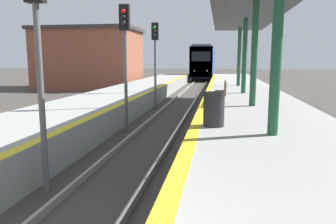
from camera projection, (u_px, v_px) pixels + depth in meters
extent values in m
cube|color=black|center=(205.00, 76.00, 49.59)|extent=(2.37, 19.12, 0.55)
cube|color=#33518C|center=(205.00, 62.00, 49.25)|extent=(2.79, 21.24, 3.79)
cube|color=gold|center=(201.00, 62.00, 38.97)|extent=(2.74, 0.16, 3.72)
cube|color=black|center=(201.00, 56.00, 38.80)|extent=(2.24, 0.06, 1.14)
cube|color=#59595E|center=(205.00, 48.00, 48.93)|extent=(2.37, 20.18, 0.24)
sphere|color=white|center=(194.00, 71.00, 39.19)|extent=(0.18, 0.18, 0.18)
sphere|color=white|center=(207.00, 71.00, 38.95)|extent=(0.18, 0.18, 0.18)
cylinder|color=#595959|center=(42.00, 102.00, 6.38)|extent=(0.12, 0.12, 3.74)
cylinder|color=#595959|center=(126.00, 82.00, 12.06)|extent=(0.12, 0.12, 3.74)
cube|color=black|center=(124.00, 17.00, 11.69)|extent=(0.36, 0.20, 0.90)
sphere|color=red|center=(123.00, 11.00, 11.53)|extent=(0.16, 0.16, 0.16)
sphere|color=black|center=(123.00, 17.00, 11.56)|extent=(0.16, 0.16, 0.16)
sphere|color=black|center=(124.00, 23.00, 11.59)|extent=(0.16, 0.16, 0.16)
cylinder|color=#595959|center=(155.00, 75.00, 17.74)|extent=(0.12, 0.12, 3.74)
cube|color=black|center=(155.00, 31.00, 17.38)|extent=(0.36, 0.20, 0.90)
sphere|color=green|center=(155.00, 27.00, 17.22)|extent=(0.16, 0.16, 0.16)
sphere|color=black|center=(155.00, 31.00, 17.25)|extent=(0.16, 0.16, 0.16)
sphere|color=black|center=(155.00, 35.00, 17.28)|extent=(0.16, 0.16, 0.16)
cylinder|color=#1E5133|center=(277.00, 51.00, 7.40)|extent=(0.24, 0.24, 3.89)
cylinder|color=#1E5133|center=(254.00, 54.00, 12.25)|extent=(0.24, 0.24, 3.89)
cylinder|color=#1E5133|center=(245.00, 56.00, 17.10)|extent=(0.24, 0.24, 3.89)
cylinder|color=#1E5133|center=(239.00, 57.00, 21.95)|extent=(0.24, 0.24, 3.89)
cylinder|color=#262628|center=(214.00, 110.00, 8.64)|extent=(0.55, 0.55, 0.84)
cylinder|color=#262626|center=(214.00, 93.00, 8.57)|extent=(0.58, 0.58, 0.06)
cube|color=brown|center=(220.00, 93.00, 13.08)|extent=(0.44, 1.73, 0.08)
cube|color=brown|center=(225.00, 86.00, 13.01)|extent=(0.06, 1.73, 0.44)
cube|color=#262628|center=(220.00, 101.00, 12.44)|extent=(0.35, 0.08, 0.40)
cube|color=#262628|center=(220.00, 97.00, 13.79)|extent=(0.35, 0.08, 0.40)
cube|color=brown|center=(90.00, 60.00, 31.29)|extent=(9.07, 6.14, 5.36)
cube|color=#383333|center=(88.00, 30.00, 30.85)|extent=(9.53, 6.45, 0.30)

